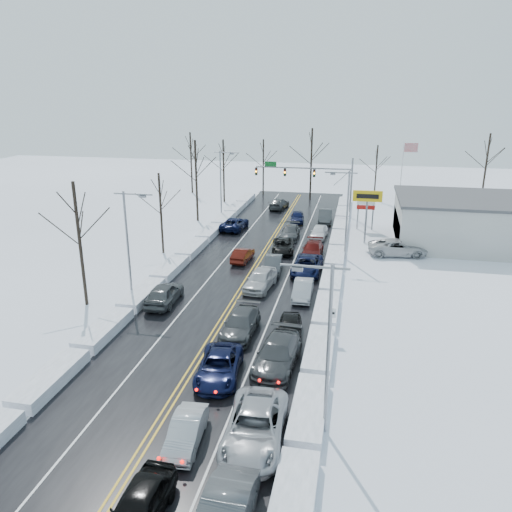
% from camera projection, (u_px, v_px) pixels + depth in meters
% --- Properties ---
extents(ground, '(160.00, 160.00, 0.00)m').
position_uv_depth(ground, '(242.00, 288.00, 43.71)').
color(ground, white).
rests_on(ground, ground).
extents(road_surface, '(14.00, 84.00, 0.01)m').
position_uv_depth(road_surface, '(247.00, 280.00, 45.56)').
color(road_surface, black).
rests_on(road_surface, ground).
extents(snow_bank_left, '(1.77, 72.00, 0.77)m').
position_uv_depth(snow_bank_left, '(169.00, 274.00, 47.02)').
color(snow_bank_left, white).
rests_on(snow_bank_left, ground).
extents(snow_bank_right, '(1.77, 72.00, 0.77)m').
position_uv_depth(snow_bank_right, '(331.00, 286.00, 44.11)').
color(snow_bank_right, white).
rests_on(snow_bank_right, ground).
extents(traffic_signal_mast, '(13.28, 0.39, 8.00)m').
position_uv_depth(traffic_signal_mast, '(314.00, 176.00, 67.33)').
color(traffic_signal_mast, slate).
rests_on(traffic_signal_mast, ground).
extents(tires_plus_sign, '(3.20, 0.34, 6.00)m').
position_uv_depth(tires_plus_sign, '(367.00, 200.00, 54.98)').
color(tires_plus_sign, slate).
rests_on(tires_plus_sign, ground).
extents(used_vehicles_sign, '(2.20, 0.22, 4.65)m').
position_uv_depth(used_vehicles_sign, '(366.00, 203.00, 61.09)').
color(used_vehicles_sign, slate).
rests_on(used_vehicles_sign, ground).
extents(speed_limit_sign, '(0.55, 0.09, 2.35)m').
position_uv_depth(speed_limit_sign, '(332.00, 318.00, 34.18)').
color(speed_limit_sign, slate).
rests_on(speed_limit_sign, ground).
extents(flagpole, '(1.87, 1.20, 10.00)m').
position_uv_depth(flagpole, '(403.00, 173.00, 66.81)').
color(flagpole, silver).
rests_on(flagpole, ground).
extents(dealership_building, '(20.40, 12.40, 5.30)m').
position_uv_depth(dealership_building, '(490.00, 222.00, 55.00)').
color(dealership_building, '#B4B3AE').
rests_on(dealership_building, ground).
extents(streetlight_se, '(3.20, 0.25, 9.00)m').
position_uv_depth(streetlight_se, '(325.00, 337.00, 23.71)').
color(streetlight_se, slate).
rests_on(streetlight_se, ground).
extents(streetlight_ne, '(3.20, 0.25, 9.00)m').
position_uv_depth(streetlight_ne, '(345.00, 208.00, 49.73)').
color(streetlight_ne, slate).
rests_on(streetlight_ne, ground).
extents(streetlight_sw, '(3.20, 0.25, 9.00)m').
position_uv_depth(streetlight_sw, '(129.00, 237.00, 39.90)').
color(streetlight_sw, slate).
rests_on(streetlight_sw, ground).
extents(streetlight_nw, '(3.20, 0.25, 9.00)m').
position_uv_depth(streetlight_nw, '(222.00, 179.00, 65.93)').
color(streetlight_nw, slate).
rests_on(streetlight_nw, ground).
extents(tree_left_b, '(4.00, 4.00, 10.00)m').
position_uv_depth(tree_left_b, '(77.00, 221.00, 38.13)').
color(tree_left_b, '#2D231C').
rests_on(tree_left_b, ground).
extents(tree_left_c, '(3.40, 3.40, 8.50)m').
position_uv_depth(tree_left_c, '(160.00, 198.00, 51.28)').
color(tree_left_c, '#2D231C').
rests_on(tree_left_c, ground).
extents(tree_left_d, '(4.20, 4.20, 10.50)m').
position_uv_depth(tree_left_d, '(196.00, 165.00, 63.98)').
color(tree_left_d, '#2D231C').
rests_on(tree_left_d, ground).
extents(tree_left_e, '(3.80, 3.80, 9.50)m').
position_uv_depth(tree_left_e, '(223.00, 159.00, 75.28)').
color(tree_left_e, '#2D231C').
rests_on(tree_left_e, ground).
extents(tree_far_a, '(4.00, 4.00, 10.00)m').
position_uv_depth(tree_far_a, '(191.00, 151.00, 82.13)').
color(tree_far_a, '#2D231C').
rests_on(tree_far_a, ground).
extents(tree_far_b, '(3.60, 3.60, 9.00)m').
position_uv_depth(tree_far_b, '(263.00, 156.00, 80.98)').
color(tree_far_b, '#2D231C').
rests_on(tree_far_b, ground).
extents(tree_far_c, '(4.40, 4.40, 11.00)m').
position_uv_depth(tree_far_c, '(312.00, 150.00, 77.14)').
color(tree_far_c, '#2D231C').
rests_on(tree_far_c, ground).
extents(tree_far_d, '(3.40, 3.40, 8.50)m').
position_uv_depth(tree_far_d, '(377.00, 162.00, 77.17)').
color(tree_far_d, '#2D231C').
rests_on(tree_far_d, ground).
extents(tree_far_e, '(4.20, 4.20, 10.50)m').
position_uv_depth(tree_far_e, '(488.00, 155.00, 74.13)').
color(tree_far_e, '#2D231C').
rests_on(tree_far_e, ground).
extents(queued_car_1, '(1.75, 4.21, 1.36)m').
position_uv_depth(queued_car_1, '(187.00, 443.00, 24.45)').
color(queued_car_1, '#A8ACB1').
rests_on(queued_car_1, ground).
extents(queued_car_2, '(2.99, 5.52, 1.47)m').
position_uv_depth(queued_car_2, '(219.00, 377.00, 30.10)').
color(queued_car_2, black).
rests_on(queued_car_2, ground).
extents(queued_car_3, '(2.25, 5.38, 1.55)m').
position_uv_depth(queued_car_3, '(240.00, 334.00, 35.47)').
color(queued_car_3, '#3D4042').
rests_on(queued_car_3, ground).
extents(queued_car_4, '(2.59, 5.24, 1.72)m').
position_uv_depth(queued_car_4, '(260.00, 288.00, 43.60)').
color(queued_car_4, silver).
rests_on(queued_car_4, ground).
extents(queued_car_5, '(1.86, 4.51, 1.45)m').
position_uv_depth(queued_car_5, '(273.00, 271.00, 47.74)').
color(queued_car_5, '#3B3D40').
rests_on(queued_car_5, ground).
extents(queued_car_6, '(2.85, 5.14, 1.36)m').
position_uv_depth(queued_car_6, '(283.00, 252.00, 53.39)').
color(queued_car_6, black).
rests_on(queued_car_6, ground).
extents(queued_car_7, '(2.12, 5.05, 1.46)m').
position_uv_depth(queued_car_7, '(290.00, 238.00, 58.46)').
color(queued_car_7, '#434548').
rests_on(queued_car_7, ground).
extents(queued_car_8, '(2.06, 4.35, 1.44)m').
position_uv_depth(queued_car_8, '(297.00, 222.00, 65.52)').
color(queued_car_8, black).
rests_on(queued_car_8, ground).
extents(queued_car_10, '(3.15, 6.30, 1.71)m').
position_uv_depth(queued_car_10, '(255.00, 441.00, 24.59)').
color(queued_car_10, '#A6A8AE').
rests_on(queued_car_10, ground).
extents(queued_car_11, '(2.73, 6.01, 1.71)m').
position_uv_depth(queued_car_11, '(277.00, 366.00, 31.26)').
color(queued_car_11, '#3A3C3E').
rests_on(queued_car_11, ground).
extents(queued_car_12, '(2.06, 4.22, 1.39)m').
position_uv_depth(queued_car_12, '(290.00, 336.00, 35.11)').
color(queued_car_12, black).
rests_on(queued_car_12, ground).
extents(queued_car_13, '(1.59, 4.35, 1.42)m').
position_uv_depth(queued_car_13, '(303.00, 297.00, 41.68)').
color(queued_car_13, '#A5A7AD').
rests_on(queued_car_13, ground).
extents(queued_car_14, '(2.81, 5.76, 1.58)m').
position_uv_depth(queued_car_14, '(307.00, 273.00, 47.24)').
color(queued_car_14, black).
rests_on(queued_car_14, ground).
extents(queued_car_15, '(2.09, 5.03, 1.45)m').
position_uv_depth(queued_car_15, '(312.00, 256.00, 52.11)').
color(queued_car_15, '#470B09').
rests_on(queued_car_15, ground).
extents(queued_car_16, '(2.01, 4.42, 1.47)m').
position_uv_depth(queued_car_16, '(319.00, 238.00, 58.56)').
color(queued_car_16, white).
rests_on(queued_car_16, ground).
extents(queued_car_17, '(1.90, 5.02, 1.64)m').
position_uv_depth(queued_car_17, '(325.00, 222.00, 65.56)').
color(queued_car_17, '#393C3E').
rests_on(queued_car_17, ground).
extents(oncoming_car_0, '(1.71, 4.18, 1.35)m').
position_uv_depth(oncoming_car_0, '(243.00, 261.00, 50.57)').
color(oncoming_car_0, '#4D110A').
rests_on(oncoming_car_0, ground).
extents(oncoming_car_1, '(2.89, 5.66, 1.53)m').
position_uv_depth(oncoming_car_1, '(235.00, 229.00, 62.09)').
color(oncoming_car_1, black).
rests_on(oncoming_car_1, ground).
extents(oncoming_car_2, '(2.66, 5.31, 1.48)m').
position_uv_depth(oncoming_car_2, '(279.00, 208.00, 73.11)').
color(oncoming_car_2, '#383B3D').
rests_on(oncoming_car_2, ground).
extents(oncoming_car_3, '(2.18, 5.11, 1.72)m').
position_uv_depth(oncoming_car_3, '(165.00, 303.00, 40.54)').
color(oncoming_car_3, '#44484A').
rests_on(oncoming_car_3, ground).
extents(parked_car_0, '(6.36, 3.52, 1.68)m').
position_uv_depth(parked_car_0, '(397.00, 255.00, 52.38)').
color(parked_car_0, '#BABABC').
rests_on(parked_car_0, ground).
extents(parked_car_1, '(2.36, 5.14, 1.45)m').
position_uv_depth(parked_car_1, '(426.00, 249.00, 54.50)').
color(parked_car_1, '#404345').
rests_on(parked_car_1, ground).
extents(parked_car_2, '(1.70, 4.02, 1.36)m').
position_uv_depth(parked_car_2, '(400.00, 229.00, 62.08)').
color(parked_car_2, '#45474A').
rests_on(parked_car_2, ground).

